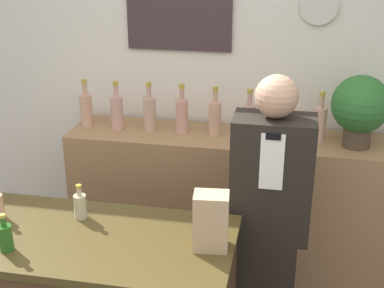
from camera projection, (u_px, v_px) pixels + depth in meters
The scene contains 15 objects.
back_wall at pixel (207, 68), 3.53m from camera, with size 5.20×0.09×2.70m.
back_shelf at pixel (235, 206), 3.54m from camera, with size 2.15×0.46×1.00m.
shopkeeper at pixel (269, 224), 2.76m from camera, with size 0.40×0.25×1.59m.
potted_plant at pixel (360, 107), 3.11m from camera, with size 0.34×0.34×0.43m.
paper_bag at pixel (211, 221), 2.29m from camera, with size 0.16×0.13×0.26m.
counter_bottle_2 at pixel (6, 237), 2.30m from camera, with size 0.06×0.06×0.18m.
counter_bottle_3 at pixel (80, 205), 2.56m from camera, with size 0.06×0.06×0.18m.
shelf_bottle_0 at pixel (86, 109), 3.49m from camera, with size 0.08×0.08×0.32m.
shelf_bottle_1 at pixel (117, 111), 3.44m from camera, with size 0.08×0.08×0.32m.
shelf_bottle_2 at pixel (150, 112), 3.42m from camera, with size 0.08×0.08×0.32m.
shelf_bottle_3 at pixel (182, 115), 3.38m from camera, with size 0.08×0.08×0.32m.
shelf_bottle_4 at pixel (215, 117), 3.33m from camera, with size 0.08×0.08×0.32m.
shelf_bottle_5 at pixel (249, 120), 3.28m from camera, with size 0.08×0.08×0.32m.
shelf_bottle_6 at pixel (284, 122), 3.25m from camera, with size 0.08×0.08×0.32m.
shelf_bottle_7 at pixel (320, 123), 3.23m from camera, with size 0.08×0.08×0.32m.
Camera 1 is at (0.56, -1.41, 2.22)m, focal length 50.00 mm.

